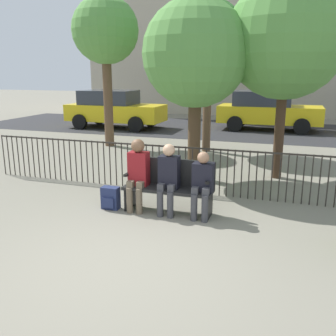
% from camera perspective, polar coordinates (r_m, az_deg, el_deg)
% --- Properties ---
extents(ground_plane, '(80.00, 80.00, 0.00)m').
position_cam_1_polar(ground_plane, '(5.04, -6.74, -13.87)').
color(ground_plane, gray).
extents(park_bench, '(1.56, 0.45, 0.92)m').
position_cam_1_polar(park_bench, '(6.50, 0.21, -2.50)').
color(park_bench, black).
rests_on(park_bench, ground).
extents(seated_person_0, '(0.34, 0.39, 1.27)m').
position_cam_1_polar(seated_person_0, '(6.50, -4.63, -0.41)').
color(seated_person_0, brown).
rests_on(seated_person_0, ground).
extents(seated_person_1, '(0.34, 0.39, 1.22)m').
position_cam_1_polar(seated_person_1, '(6.32, 0.06, -1.16)').
color(seated_person_1, '#3D3D42').
rests_on(seated_person_1, ground).
extents(seated_person_2, '(0.34, 0.39, 1.13)m').
position_cam_1_polar(seated_person_2, '(6.18, 5.24, -2.08)').
color(seated_person_2, '#3D3D42').
rests_on(seated_person_2, ground).
extents(backpack, '(0.31, 0.21, 0.40)m').
position_cam_1_polar(backpack, '(6.77, -8.77, -4.56)').
color(backpack, navy).
rests_on(backpack, ground).
extents(fence_railing, '(9.01, 0.03, 0.95)m').
position_cam_1_polar(fence_railing, '(7.50, 2.70, 0.35)').
color(fence_railing, '#2D2823').
rests_on(fence_railing, ground).
extents(tree_0, '(2.59, 2.59, 4.37)m').
position_cam_1_polar(tree_0, '(8.78, 17.57, 18.23)').
color(tree_0, '#422D1E').
rests_on(tree_0, ground).
extents(tree_1, '(2.19, 2.19, 4.43)m').
position_cam_1_polar(tree_1, '(11.51, 6.24, 18.93)').
color(tree_1, brown).
rests_on(tree_1, ground).
extents(tree_2, '(2.08, 2.08, 4.69)m').
position_cam_1_polar(tree_2, '(12.51, -9.52, 19.76)').
color(tree_2, brown).
rests_on(tree_2, ground).
extents(tree_3, '(2.31, 2.31, 3.92)m').
position_cam_1_polar(tree_3, '(8.35, 4.23, 16.88)').
color(tree_3, '#4C3823').
rests_on(tree_3, ground).
extents(street_surface, '(24.00, 6.00, 0.01)m').
position_cam_1_polar(street_surface, '(16.29, 11.33, 5.73)').
color(street_surface, '#2B2B2D').
rests_on(street_surface, ground).
extents(parked_car_0, '(4.20, 1.94, 1.62)m').
position_cam_1_polar(parked_car_0, '(16.41, 14.91, 8.54)').
color(parked_car_0, yellow).
rests_on(parked_car_0, ground).
extents(parked_car_1, '(4.20, 1.94, 1.62)m').
position_cam_1_polar(parked_car_1, '(16.69, -8.24, 8.97)').
color(parked_car_1, yellow).
rests_on(parked_car_1, ground).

